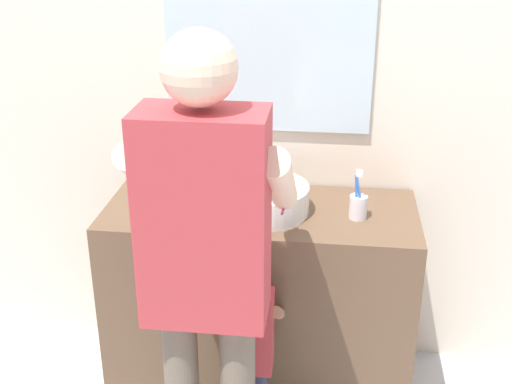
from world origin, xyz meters
TOP-DOWN VIEW (x-y plane):
  - back_wall at (0.00, 0.62)m, footprint 4.40×0.10m
  - vanity_cabinet at (0.00, 0.30)m, footprint 1.27×0.54m
  - sink_basin at (0.00, 0.28)m, footprint 0.39×0.39m
  - faucet at (0.00, 0.51)m, footprint 0.18×0.14m
  - toothbrush_cup at (0.39, 0.26)m, footprint 0.07×0.07m
  - child_toddler at (0.00, -0.10)m, footprint 0.25×0.25m
  - adult_parent at (-0.10, -0.34)m, footprint 0.52×0.55m

SIDE VIEW (x-z plane):
  - vanity_cabinet at x=0.00m, z-range 0.00..0.85m
  - child_toddler at x=0.00m, z-range 0.08..0.91m
  - toothbrush_cup at x=0.39m, z-range 0.80..1.01m
  - sink_basin at x=0.00m, z-range 0.85..0.96m
  - faucet at x=0.00m, z-range 0.84..1.02m
  - adult_parent at x=-0.10m, z-range 0.17..1.85m
  - back_wall at x=0.00m, z-range 0.00..2.70m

